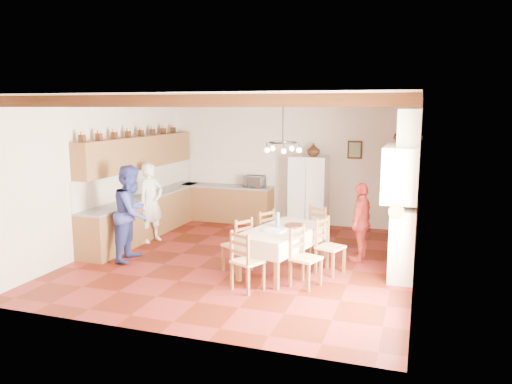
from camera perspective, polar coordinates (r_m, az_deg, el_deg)
floor at (r=9.45m, az=-1.16°, el=-7.81°), size 6.00×6.50×0.02m
ceiling at (r=9.01m, az=-1.23°, el=10.82°), size 6.00×6.50×0.02m
wall_back at (r=12.21m, az=3.95°, el=3.40°), size 6.00×0.02×3.00m
wall_front at (r=6.19m, az=-11.37°, el=-2.93°), size 6.00×0.02×3.00m
wall_left at (r=10.50m, az=-16.87°, el=1.98°), size 0.02×6.50×3.00m
wall_right at (r=8.59m, az=18.08°, el=0.29°), size 0.02×6.50×3.00m
ceiling_beams at (r=9.01m, az=-1.22°, el=10.18°), size 6.00×6.30×0.16m
lower_cabinets_left at (r=11.38m, az=-12.29°, el=-2.72°), size 0.60×4.30×0.86m
lower_cabinets_back at (r=12.55m, az=-3.33°, el=-1.36°), size 2.30×0.60×0.86m
countertop_left at (r=11.30m, az=-12.37°, el=-0.49°), size 0.62×4.30×0.04m
countertop_back at (r=12.47m, az=-3.35°, el=0.67°), size 2.34×0.62×0.04m
backsplash_left at (r=11.39m, az=-13.66°, el=1.18°), size 0.03×4.30×0.60m
backsplash_back at (r=12.69m, az=-2.89°, el=2.29°), size 2.30×0.03×0.60m
upper_cabinets at (r=11.23m, az=-13.10°, el=4.42°), size 0.35×4.20×0.70m
fireplace at (r=8.81m, az=16.17°, el=-0.05°), size 0.56×1.60×2.80m
wall_picture at (r=11.85m, az=11.23°, el=4.75°), size 0.34×0.03×0.42m
refrigerator at (r=11.82m, az=6.05°, el=-0.01°), size 0.85×0.70×1.70m
hutch at (r=10.68m, az=16.69°, el=0.17°), size 0.56×1.27×2.28m
dining_table at (r=8.60m, az=2.99°, el=-4.77°), size 1.32×1.93×0.77m
chandelier at (r=8.35m, az=3.08°, el=5.68°), size 0.47×0.47×0.03m
chair_left_near at (r=8.73m, az=-2.17°, el=-5.95°), size 0.55×0.56×0.96m
chair_left_far at (r=9.39m, az=0.48°, el=-4.82°), size 0.55×0.56×0.96m
chair_right_near at (r=8.01m, az=5.71°, el=-7.43°), size 0.52×0.53×0.96m
chair_right_far at (r=8.68m, az=8.50°, el=-6.13°), size 0.53×0.54×0.96m
chair_end_near at (r=7.82m, az=-0.96°, el=-7.80°), size 0.55×0.54×0.96m
chair_end_far at (r=9.59m, az=6.39°, el=-4.56°), size 0.56×0.55×0.96m
person_man at (r=10.76m, az=-11.91°, el=-1.18°), size 0.59×0.71×1.68m
person_woman_blue at (r=9.54m, az=-13.99°, el=-2.33°), size 0.79×0.95×1.79m
person_woman_red at (r=9.43m, az=11.93°, el=-3.38°), size 0.52×0.91×1.47m
microwave at (r=12.20m, az=-0.18°, el=1.22°), size 0.52×0.37×0.27m
fridge_vase at (r=11.67m, az=6.59°, el=4.83°), size 0.30×0.30×0.31m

